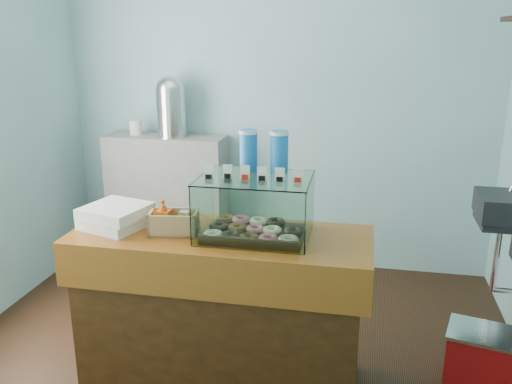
% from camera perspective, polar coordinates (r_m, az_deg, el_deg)
% --- Properties ---
extents(ground, '(3.50, 3.50, 0.00)m').
position_cam_1_polar(ground, '(3.52, -2.38, -16.76)').
color(ground, black).
rests_on(ground, ground).
extents(room_shell, '(3.54, 3.04, 2.82)m').
position_cam_1_polar(room_shell, '(2.95, -2.26, 12.14)').
color(room_shell, '#76A6AC').
rests_on(room_shell, ground).
extents(counter, '(1.60, 0.60, 0.90)m').
position_cam_1_polar(counter, '(3.07, -3.66, -12.17)').
color(counter, '#43240D').
rests_on(counter, ground).
extents(back_shelf, '(1.00, 0.32, 1.10)m').
position_cam_1_polar(back_shelf, '(4.68, -9.28, -0.79)').
color(back_shelf, gray).
rests_on(back_shelf, ground).
extents(display_case, '(0.58, 0.43, 0.54)m').
position_cam_1_polar(display_case, '(2.83, 0.02, -1.14)').
color(display_case, black).
rests_on(display_case, counter).
extents(condiment_crate, '(0.27, 0.19, 0.19)m').
position_cam_1_polar(condiment_crate, '(2.90, -8.90, -3.05)').
color(condiment_crate, tan).
rests_on(condiment_crate, counter).
extents(pastry_boxes, '(0.39, 0.40, 0.12)m').
position_cam_1_polar(pastry_boxes, '(3.06, -14.52, -2.48)').
color(pastry_boxes, silver).
rests_on(pastry_boxes, counter).
extents(coffee_urn, '(0.27, 0.27, 0.50)m').
position_cam_1_polar(coffee_urn, '(4.47, -8.93, 9.05)').
color(coffee_urn, silver).
rests_on(coffee_urn, back_shelf).
extents(red_cooler, '(0.44, 0.37, 0.34)m').
position_cam_1_polar(red_cooler, '(3.42, 22.60, -15.85)').
color(red_cooler, '#B20E0F').
rests_on(red_cooler, ground).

